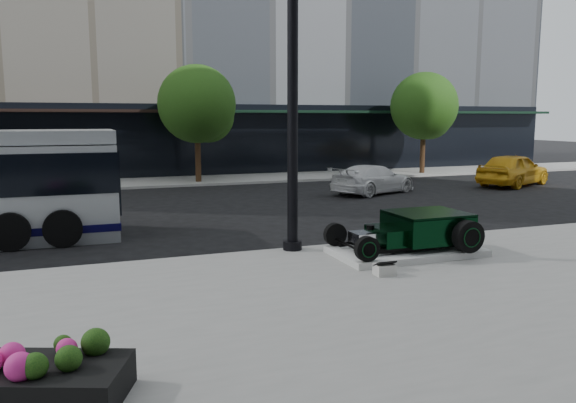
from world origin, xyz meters
name	(u,v)px	position (x,y,z in m)	size (l,w,h in m)	color
ground	(258,237)	(0.00, 0.00, 0.00)	(120.00, 120.00, 0.00)	black
sidewalk_far	(175,181)	(0.00, 14.00, 0.06)	(70.00, 4.00, 0.12)	gray
street_trees	(199,107)	(1.15, 13.07, 3.77)	(29.80, 3.80, 5.70)	black
display_plinth	(406,251)	(2.48, -3.59, 0.20)	(3.40, 1.80, 0.15)	silver
hot_rod	(419,229)	(2.81, -3.59, 0.70)	(3.22, 2.00, 0.81)	black
info_plaque	(385,269)	(1.13, -4.94, 0.24)	(0.41, 0.32, 0.31)	silver
lamppost	(293,87)	(0.18, -2.23, 3.96)	(0.46, 0.46, 8.31)	black
flower_planter	(34,380)	(-5.11, -8.00, 0.36)	(2.23, 1.66, 0.65)	black
white_sedan	(373,179)	(7.39, 6.83, 0.62)	(1.74, 4.29, 1.25)	white
yellow_taxi	(513,170)	(15.07, 6.92, 0.79)	(1.86, 4.61, 1.57)	gold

